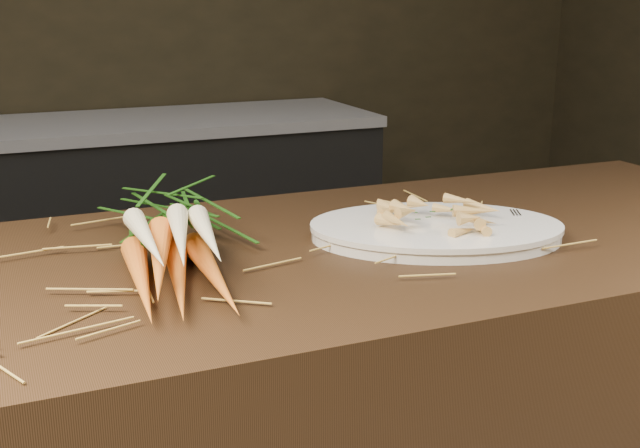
{
  "coord_description": "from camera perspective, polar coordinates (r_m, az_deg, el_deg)",
  "views": [
    {
      "loc": [
        -0.2,
        -0.81,
        1.28
      ],
      "look_at": [
        0.24,
        0.23,
        0.96
      ],
      "focal_mm": 45.0,
      "sensor_mm": 36.0,
      "label": 1
    }
  ],
  "objects": [
    {
      "name": "back_counter",
      "position": [
        3.15,
        -12.92,
        -0.28
      ],
      "size": [
        1.82,
        0.62,
        0.84
      ],
      "color": "black",
      "rests_on": "ground"
    },
    {
      "name": "straw_bedding",
      "position": [
        1.19,
        -12.05,
        -2.73
      ],
      "size": [
        1.4,
        0.6,
        0.02
      ],
      "primitive_type": null,
      "color": "olive",
      "rests_on": "main_counter"
    },
    {
      "name": "root_veg_bunch",
      "position": [
        1.23,
        -10.61,
        -0.04
      ],
      "size": [
        0.24,
        0.55,
        0.1
      ],
      "rotation": [
        0.0,
        0.0,
        -0.17
      ],
      "color": "#E15921",
      "rests_on": "main_counter"
    },
    {
      "name": "serving_platter",
      "position": [
        1.32,
        8.25,
        -0.59
      ],
      "size": [
        0.48,
        0.4,
        0.02
      ],
      "primitive_type": null,
      "rotation": [
        0.0,
        0.0,
        -0.38
      ],
      "color": "white",
      "rests_on": "main_counter"
    },
    {
      "name": "roasted_veg_heap",
      "position": [
        1.31,
        8.31,
        0.81
      ],
      "size": [
        0.24,
        0.21,
        0.05
      ],
      "primitive_type": null,
      "rotation": [
        0.0,
        0.0,
        -0.38
      ],
      "color": "#B99246",
      "rests_on": "serving_platter"
    },
    {
      "name": "serving_fork",
      "position": [
        1.33,
        14.55,
        -0.24
      ],
      "size": [
        0.08,
        0.14,
        0.0
      ],
      "primitive_type": "cube",
      "rotation": [
        0.0,
        0.0,
        -0.45
      ],
      "color": "silver",
      "rests_on": "serving_platter"
    }
  ]
}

